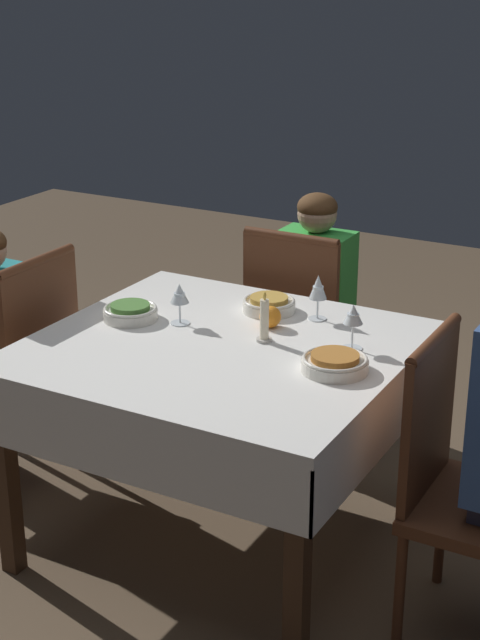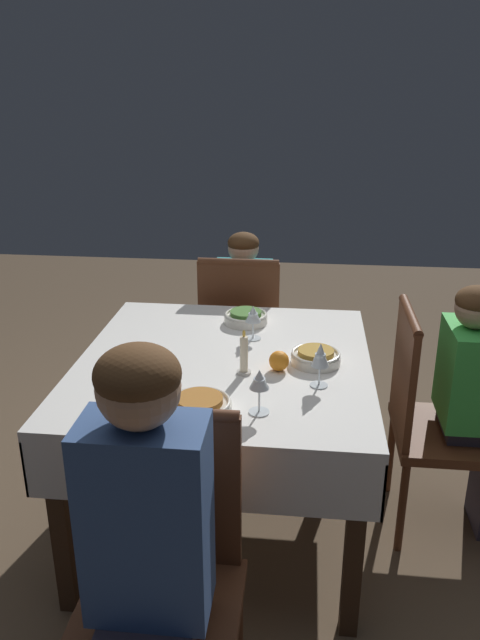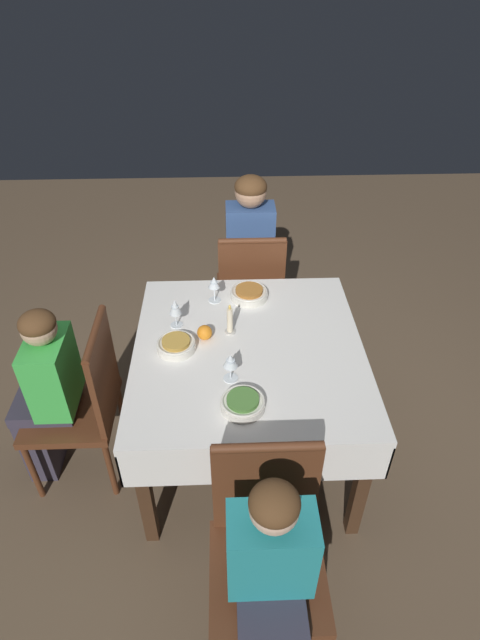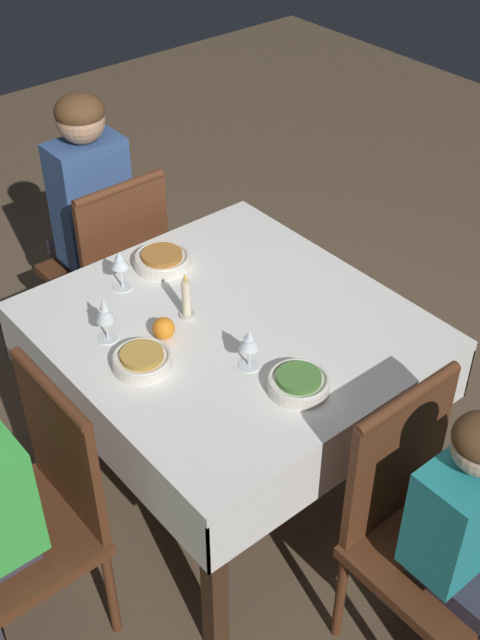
% 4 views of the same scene
% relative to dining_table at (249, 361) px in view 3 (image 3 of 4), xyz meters
% --- Properties ---
extents(ground_plane, '(8.00, 8.00, 0.00)m').
position_rel_dining_table_xyz_m(ground_plane, '(0.00, 0.00, -0.66)').
color(ground_plane, brown).
extents(dining_table, '(1.19, 1.11, 0.75)m').
position_rel_dining_table_xyz_m(dining_table, '(0.00, 0.00, 0.00)').
color(dining_table, white).
rests_on(dining_table, ground_plane).
extents(chair_east, '(0.44, 0.44, 0.94)m').
position_rel_dining_table_xyz_m(chair_east, '(0.86, -0.06, -0.15)').
color(chair_east, '#562D19').
rests_on(chair_east, ground_plane).
extents(chair_north, '(0.44, 0.44, 0.94)m').
position_rel_dining_table_xyz_m(chair_north, '(-0.09, 0.82, -0.15)').
color(chair_north, '#562D19').
rests_on(chair_north, ground_plane).
extents(chair_west, '(0.44, 0.44, 0.94)m').
position_rel_dining_table_xyz_m(chair_west, '(-0.86, -0.03, -0.15)').
color(chair_west, '#562D19').
rests_on(chair_west, ground_plane).
extents(person_adult_denim, '(0.34, 0.30, 1.22)m').
position_rel_dining_table_xyz_m(person_adult_denim, '(1.02, -0.06, 0.03)').
color(person_adult_denim, '#383342').
rests_on(person_adult_denim, ground_plane).
extents(person_child_green, '(0.30, 0.33, 1.05)m').
position_rel_dining_table_xyz_m(person_child_green, '(-0.09, 0.99, -0.09)').
color(person_child_green, '#383342').
rests_on(person_child_green, ground_plane).
extents(person_child_teal, '(0.33, 0.30, 1.02)m').
position_rel_dining_table_xyz_m(person_child_teal, '(-1.03, -0.03, -0.10)').
color(person_child_teal, '#383342').
rests_on(person_child_teal, ground_plane).
extents(bowl_east, '(0.21, 0.21, 0.06)m').
position_rel_dining_table_xyz_m(bowl_east, '(0.42, -0.02, 0.12)').
color(bowl_east, silver).
rests_on(bowl_east, dining_table).
extents(wine_glass_east, '(0.07, 0.07, 0.15)m').
position_rel_dining_table_xyz_m(wine_glass_east, '(0.39, 0.17, 0.20)').
color(wine_glass_east, white).
rests_on(wine_glass_east, dining_table).
extents(bowl_north, '(0.19, 0.19, 0.06)m').
position_rel_dining_table_xyz_m(bowl_north, '(-0.00, 0.35, 0.12)').
color(bowl_north, silver).
rests_on(bowl_north, dining_table).
extents(wine_glass_north, '(0.06, 0.06, 0.16)m').
position_rel_dining_table_xyz_m(wine_glass_north, '(0.18, 0.36, 0.20)').
color(wine_glass_north, white).
rests_on(wine_glass_north, dining_table).
extents(bowl_west, '(0.19, 0.19, 0.06)m').
position_rel_dining_table_xyz_m(bowl_west, '(-0.39, 0.04, 0.12)').
color(bowl_west, silver).
rests_on(bowl_west, dining_table).
extents(wine_glass_west, '(0.07, 0.07, 0.14)m').
position_rel_dining_table_xyz_m(wine_glass_west, '(-0.21, 0.09, 0.19)').
color(wine_glass_west, white).
rests_on(wine_glass_west, dining_table).
extents(candle_centerpiece, '(0.05, 0.05, 0.17)m').
position_rel_dining_table_xyz_m(candle_centerpiece, '(0.12, 0.09, 0.16)').
color(candle_centerpiece, beige).
rests_on(candle_centerpiece, dining_table).
extents(orange_fruit, '(0.07, 0.07, 0.07)m').
position_rel_dining_table_xyz_m(orange_fruit, '(0.07, 0.21, 0.13)').
color(orange_fruit, orange).
rests_on(orange_fruit, dining_table).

